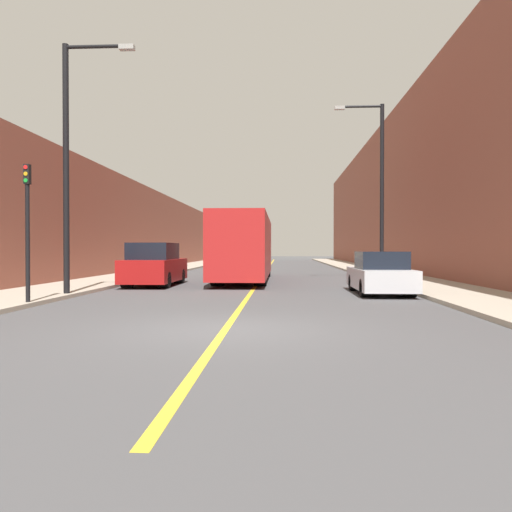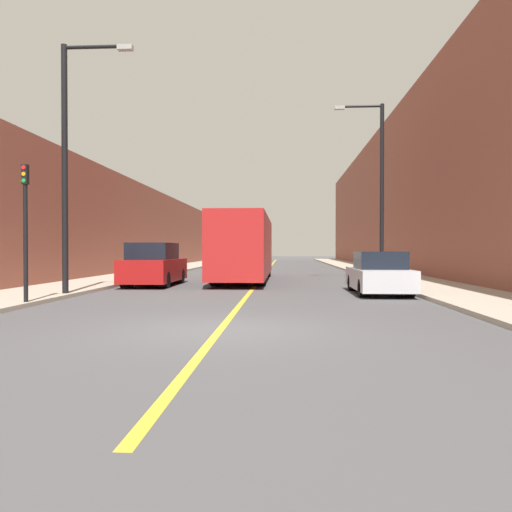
% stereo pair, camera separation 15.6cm
% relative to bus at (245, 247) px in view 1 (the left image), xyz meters
% --- Properties ---
extents(ground_plane, '(200.00, 200.00, 0.00)m').
position_rel_bus_xyz_m(ground_plane, '(0.74, -15.41, -1.72)').
color(ground_plane, '#474749').
extents(sidewalk_left, '(3.26, 72.00, 0.13)m').
position_rel_bus_xyz_m(sidewalk_left, '(-6.64, 14.59, -1.65)').
color(sidewalk_left, '#A89E8C').
rests_on(sidewalk_left, ground).
extents(sidewalk_right, '(3.26, 72.00, 0.13)m').
position_rel_bus_xyz_m(sidewalk_right, '(8.11, 14.59, -1.65)').
color(sidewalk_right, '#A89E8C').
rests_on(sidewalk_right, ground).
extents(building_row_left, '(4.00, 72.00, 6.34)m').
position_rel_bus_xyz_m(building_row_left, '(-10.26, 14.59, 1.45)').
color(building_row_left, brown).
rests_on(building_row_left, ground).
extents(building_row_right, '(4.00, 72.00, 11.48)m').
position_rel_bus_xyz_m(building_row_right, '(11.73, 14.59, 4.02)').
color(building_row_right, brown).
rests_on(building_row_right, ground).
extents(road_center_line, '(0.16, 72.00, 0.01)m').
position_rel_bus_xyz_m(road_center_line, '(0.74, 14.59, -1.71)').
color(road_center_line, gold).
rests_on(road_center_line, ground).
extents(bus, '(2.42, 11.81, 3.21)m').
position_rel_bus_xyz_m(bus, '(0.00, 0.00, 0.00)').
color(bus, '#AD1E1E').
rests_on(bus, ground).
extents(parked_suv_left, '(1.97, 4.75, 1.87)m').
position_rel_bus_xyz_m(parked_suv_left, '(-3.70, -3.71, -0.85)').
color(parked_suv_left, maroon).
rests_on(parked_suv_left, ground).
extents(car_right_near, '(1.81, 4.36, 1.52)m').
position_rel_bus_xyz_m(car_right_near, '(5.39, -7.22, -1.03)').
color(car_right_near, silver).
rests_on(car_right_near, ground).
extents(street_lamp_left, '(2.42, 0.24, 8.27)m').
position_rel_bus_xyz_m(street_lamp_left, '(-5.12, -9.00, 3.06)').
color(street_lamp_left, black).
rests_on(street_lamp_left, sidewalk_left).
extents(street_lamp_right, '(2.42, 0.24, 8.57)m').
position_rel_bus_xyz_m(street_lamp_right, '(6.60, -0.51, 3.21)').
color(street_lamp_right, black).
rests_on(street_lamp_right, sidewalk_right).
extents(traffic_light, '(0.16, 0.18, 3.83)m').
position_rel_bus_xyz_m(traffic_light, '(-5.21, -11.74, 0.51)').
color(traffic_light, black).
rests_on(traffic_light, sidewalk_left).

